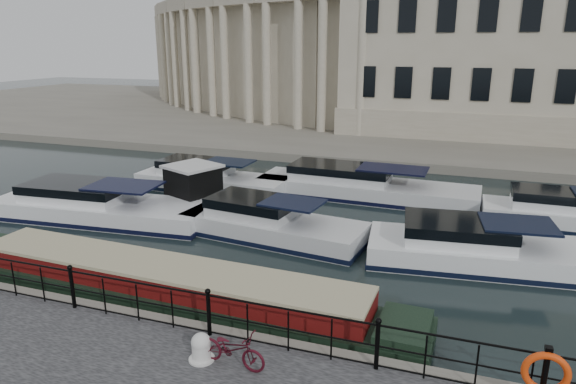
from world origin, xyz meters
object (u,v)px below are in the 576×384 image
object	(u,v)px
bicycle	(232,348)
harbour_hut	(194,190)
narrowboat	(163,291)
life_ring_post	(546,374)
mooring_bollard	(201,348)

from	to	relation	value
bicycle	harbour_hut	distance (m)	12.74
narrowboat	harbour_hut	size ratio (longest dim) A/B	4.40
bicycle	life_ring_post	world-z (taller)	life_ring_post
life_ring_post	narrowboat	distance (m)	10.01
bicycle	life_ring_post	distance (m)	6.17
narrowboat	harbour_hut	distance (m)	8.56
bicycle	mooring_bollard	world-z (taller)	bicycle
life_ring_post	narrowboat	world-z (taller)	life_ring_post
life_ring_post	harbour_hut	world-z (taller)	harbour_hut
life_ring_post	narrowboat	xyz separation A→B (m)	(-9.69, 2.28, -1.06)
life_ring_post	harbour_hut	distance (m)	16.54
bicycle	mooring_bollard	bearing A→B (deg)	97.51
mooring_bollard	harbour_hut	world-z (taller)	harbour_hut
bicycle	harbour_hut	world-z (taller)	harbour_hut
narrowboat	harbour_hut	xyz separation A→B (m)	(-3.38, 7.84, 0.59)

